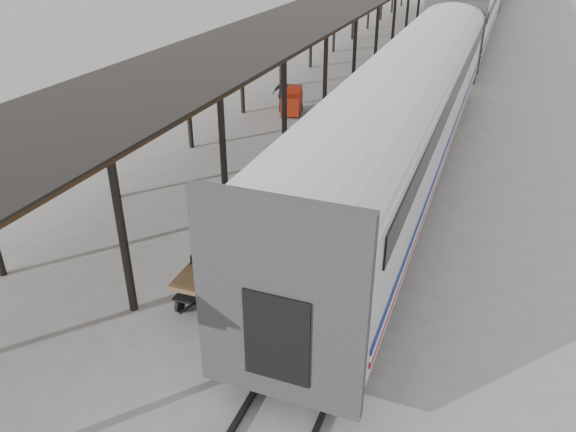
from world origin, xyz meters
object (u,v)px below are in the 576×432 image
(porter, at_px, (209,251))
(pedestrian, at_px, (283,94))
(baggage_cart, at_px, (215,271))
(luggage_tug, at_px, (292,102))

(porter, bearing_deg, pedestrian, 14.11)
(baggage_cart, relative_size, luggage_tug, 1.50)
(pedestrian, bearing_deg, porter, 92.80)
(baggage_cart, relative_size, pedestrian, 1.42)
(baggage_cart, bearing_deg, luggage_tug, 101.44)
(baggage_cart, xyz_separation_m, luggage_tug, (-3.37, 14.33, -0.06))
(porter, distance_m, pedestrian, 15.75)
(luggage_tug, height_order, pedestrian, pedestrian)
(luggage_tug, distance_m, pedestrian, 0.62)
(porter, relative_size, pedestrian, 0.95)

